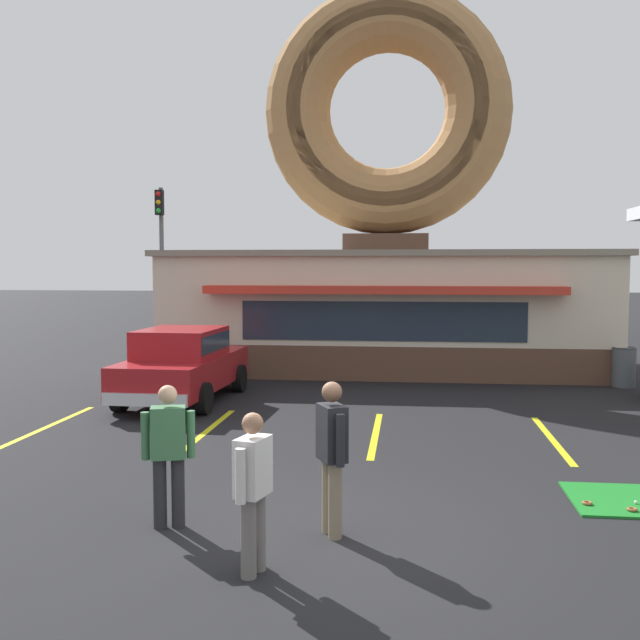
% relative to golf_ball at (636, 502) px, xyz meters
% --- Properties ---
extents(ground_plane, '(160.00, 160.00, 0.00)m').
position_rel_golf_ball_xyz_m(ground_plane, '(-3.60, -1.43, -0.05)').
color(ground_plane, black).
extents(donut_shop_building, '(12.30, 6.75, 10.96)m').
position_rel_golf_ball_xyz_m(donut_shop_building, '(-3.46, 12.51, 3.69)').
color(donut_shop_building, brown).
rests_on(donut_shop_building, ground).
extents(mini_donut_near_left, '(0.13, 0.13, 0.04)m').
position_rel_golf_ball_xyz_m(mini_donut_near_left, '(-0.60, -0.09, -0.00)').
color(mini_donut_near_left, brown).
rests_on(mini_donut_near_left, putting_mat).
extents(mini_donut_mid_right, '(0.13, 0.13, 0.04)m').
position_rel_golf_ball_xyz_m(mini_donut_mid_right, '(-0.12, -0.28, -0.00)').
color(mini_donut_mid_right, brown).
rests_on(mini_donut_mid_right, putting_mat).
extents(golf_ball, '(0.04, 0.04, 0.04)m').
position_rel_golf_ball_xyz_m(golf_ball, '(0.00, 0.00, 0.00)').
color(golf_ball, white).
rests_on(golf_ball, putting_mat).
extents(car_red, '(2.09, 4.61, 1.60)m').
position_rel_golf_ball_xyz_m(car_red, '(-7.65, 6.27, 0.82)').
color(car_red, maroon).
rests_on(car_red, ground).
extents(pedestrian_blue_sweater_man, '(0.33, 0.58, 1.56)m').
position_rel_golf_ball_xyz_m(pedestrian_blue_sweater_man, '(-4.24, -2.54, 0.81)').
color(pedestrian_blue_sweater_man, slate).
rests_on(pedestrian_blue_sweater_man, ground).
extents(pedestrian_hooded_kid, '(0.38, 0.54, 1.69)m').
position_rel_golf_ball_xyz_m(pedestrian_hooded_kid, '(-3.60, -1.42, 0.89)').
color(pedestrian_hooded_kid, '#7F7056').
rests_on(pedestrian_hooded_kid, ground).
extents(pedestrian_leather_jacket_man, '(0.58, 0.34, 1.62)m').
position_rel_golf_ball_xyz_m(pedestrian_leather_jacket_man, '(-5.44, -1.40, 0.84)').
color(pedestrian_leather_jacket_man, '#232328').
rests_on(pedestrian_leather_jacket_man, ground).
extents(trash_bin, '(0.57, 0.57, 0.97)m').
position_rel_golf_ball_xyz_m(trash_bin, '(2.43, 9.48, 0.45)').
color(trash_bin, '#51565B').
rests_on(trash_bin, ground).
extents(traffic_light_pole, '(0.28, 0.47, 5.80)m').
position_rel_golf_ball_xyz_m(traffic_light_pole, '(-11.81, 17.18, 3.66)').
color(traffic_light_pole, '#595B60').
rests_on(traffic_light_pole, ground).
extents(parking_stripe_left, '(0.12, 3.60, 0.01)m').
position_rel_golf_ball_xyz_m(parking_stripe_left, '(-9.35, 3.57, -0.05)').
color(parking_stripe_left, yellow).
rests_on(parking_stripe_left, ground).
extents(parking_stripe_mid_left, '(0.12, 3.60, 0.01)m').
position_rel_golf_ball_xyz_m(parking_stripe_mid_left, '(-6.35, 3.57, -0.05)').
color(parking_stripe_mid_left, yellow).
rests_on(parking_stripe_mid_left, ground).
extents(parking_stripe_centre, '(0.12, 3.60, 0.01)m').
position_rel_golf_ball_xyz_m(parking_stripe_centre, '(-3.35, 3.57, -0.05)').
color(parking_stripe_centre, yellow).
rests_on(parking_stripe_centre, ground).
extents(parking_stripe_mid_right, '(0.12, 3.60, 0.01)m').
position_rel_golf_ball_xyz_m(parking_stripe_mid_right, '(-0.35, 3.57, -0.05)').
color(parking_stripe_mid_right, yellow).
rests_on(parking_stripe_mid_right, ground).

